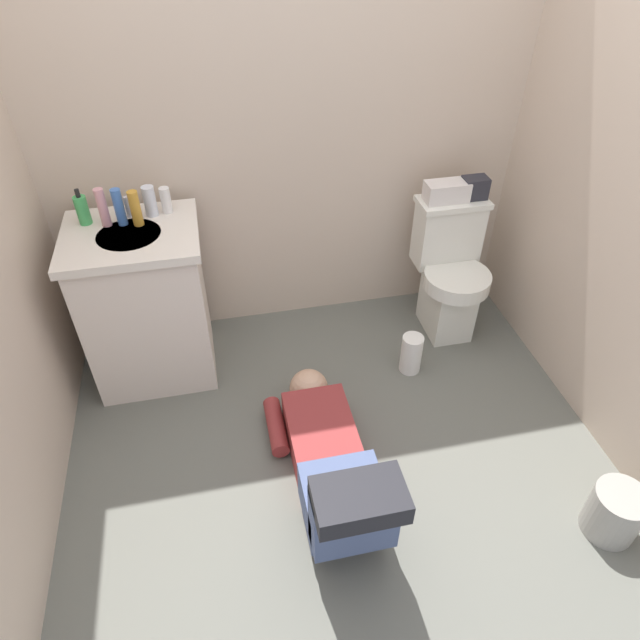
% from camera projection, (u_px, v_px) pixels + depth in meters
% --- Properties ---
extents(ground_plane, '(2.89, 2.96, 0.04)m').
position_uv_depth(ground_plane, '(333.00, 440.00, 2.63)').
color(ground_plane, '#616159').
extents(wall_back, '(2.55, 0.08, 2.40)m').
position_uv_depth(wall_back, '(287.00, 104.00, 2.62)').
color(wall_back, beige).
rests_on(wall_back, ground_plane).
extents(toilet, '(0.36, 0.46, 0.75)m').
position_uv_depth(toilet, '(449.00, 271.00, 3.02)').
color(toilet, silver).
rests_on(toilet, ground_plane).
extents(vanity_cabinet, '(0.60, 0.52, 0.82)m').
position_uv_depth(vanity_cabinet, '(147.00, 303.00, 2.72)').
color(vanity_cabinet, beige).
rests_on(vanity_cabinet, ground_plane).
extents(faucet, '(0.02, 0.02, 0.10)m').
position_uv_depth(faucet, '(128.00, 207.00, 2.54)').
color(faucet, silver).
rests_on(faucet, vanity_cabinet).
extents(person_plumber, '(0.38, 1.06, 0.52)m').
position_uv_depth(person_plumber, '(332.00, 464.00, 2.29)').
color(person_plumber, maroon).
rests_on(person_plumber, ground_plane).
extents(tissue_box, '(0.22, 0.11, 0.10)m').
position_uv_depth(tissue_box, '(447.00, 191.00, 2.80)').
color(tissue_box, silver).
rests_on(tissue_box, toilet).
extents(toiletry_bag, '(0.12, 0.09, 0.11)m').
position_uv_depth(toiletry_bag, '(475.00, 188.00, 2.82)').
color(toiletry_bag, '#26262D').
rests_on(toiletry_bag, toilet).
extents(soap_dispenser, '(0.06, 0.06, 0.17)m').
position_uv_depth(soap_dispenser, '(82.00, 210.00, 2.48)').
color(soap_dispenser, green).
rests_on(soap_dispenser, vanity_cabinet).
extents(bottle_pink, '(0.04, 0.04, 0.18)m').
position_uv_depth(bottle_pink, '(103.00, 208.00, 2.45)').
color(bottle_pink, pink).
rests_on(bottle_pink, vanity_cabinet).
extents(bottle_blue, '(0.04, 0.04, 0.17)m').
position_uv_depth(bottle_blue, '(119.00, 207.00, 2.46)').
color(bottle_blue, '#3E6CBB').
rests_on(bottle_blue, vanity_cabinet).
extents(bottle_amber, '(0.05, 0.05, 0.16)m').
position_uv_depth(bottle_amber, '(135.00, 208.00, 2.46)').
color(bottle_amber, '#C78A2B').
rests_on(bottle_amber, vanity_cabinet).
extents(bottle_clear, '(0.06, 0.06, 0.14)m').
position_uv_depth(bottle_clear, '(150.00, 201.00, 2.53)').
color(bottle_clear, silver).
rests_on(bottle_clear, vanity_cabinet).
extents(bottle_white, '(0.05, 0.05, 0.12)m').
position_uv_depth(bottle_white, '(166.00, 200.00, 2.56)').
color(bottle_white, silver).
rests_on(bottle_white, vanity_cabinet).
extents(trash_can, '(0.21, 0.21, 0.23)m').
position_uv_depth(trash_can, '(615.00, 512.00, 2.19)').
color(trash_can, gray).
rests_on(trash_can, ground_plane).
extents(paper_towel_roll, '(0.11, 0.11, 0.22)m').
position_uv_depth(paper_towel_roll, '(411.00, 354.00, 2.89)').
color(paper_towel_roll, white).
rests_on(paper_towel_roll, ground_plane).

